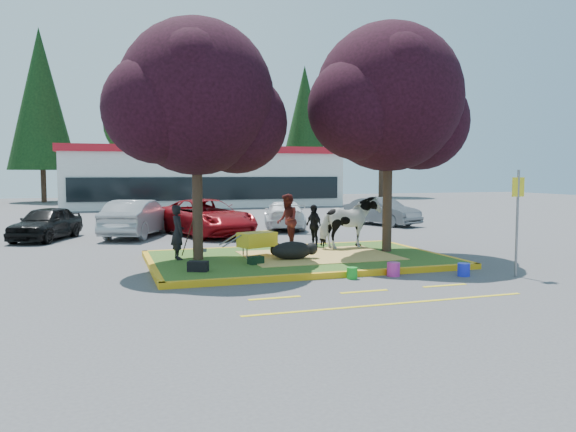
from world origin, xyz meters
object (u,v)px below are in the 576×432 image
object	(u,v)px
handler	(178,232)
wheelbarrow	(258,240)
bucket_green	(352,273)
car_silver	(137,218)
cow	(349,222)
bucket_blue	(464,270)
sign_post	(517,211)
car_black	(46,223)
calf	(292,250)
bucket_pink	(393,269)

from	to	relation	value
handler	wheelbarrow	bearing A→B (deg)	-103.12
handler	bucket_green	size ratio (longest dim) A/B	5.45
wheelbarrow	car_silver	bearing A→B (deg)	90.54
cow	car_silver	world-z (taller)	cow
bucket_blue	car_silver	distance (m)	13.33
handler	bucket_blue	bearing A→B (deg)	-129.53
sign_post	bucket_blue	bearing A→B (deg)	155.12
handler	car_black	size ratio (longest dim) A/B	0.40
calf	bucket_green	world-z (taller)	calf
wheelbarrow	bucket_green	size ratio (longest dim) A/B	6.61
sign_post	bucket_green	size ratio (longest dim) A/B	9.45
sign_post	bucket_blue	world-z (taller)	sign_post
handler	cow	bearing A→B (deg)	-92.47
cow	calf	distance (m)	2.93
bucket_blue	sign_post	bearing A→B (deg)	-19.98
cow	bucket_blue	distance (m)	4.66
handler	car_silver	world-z (taller)	handler
bucket_green	calf	bearing A→B (deg)	106.64
cow	bucket_green	xyz separation A→B (m)	(-1.71, -3.93, -0.84)
cow	bucket_blue	bearing A→B (deg)	-178.57
calf	bucket_blue	size ratio (longest dim) A/B	3.60
bucket_blue	car_black	distance (m)	15.29
bucket_pink	handler	bearing A→B (deg)	144.74
sign_post	bucket_green	distance (m)	4.32
cow	bucket_pink	distance (m)	4.05
calf	wheelbarrow	world-z (taller)	wheelbarrow
handler	calf	bearing A→B (deg)	-117.02
bucket_green	sign_post	bearing A→B (deg)	-13.80
bucket_green	car_black	distance (m)	13.12
sign_post	car_silver	size ratio (longest dim) A/B	0.59
calf	sign_post	distance (m)	5.85
handler	car_black	xyz separation A→B (m)	(-3.98, 7.25, -0.27)
car_black	handler	bearing A→B (deg)	-39.38
car_silver	bucket_pink	bearing A→B (deg)	139.73
bucket_green	bucket_pink	size ratio (longest dim) A/B	0.81
bucket_blue	car_silver	world-z (taller)	car_silver
handler	bucket_green	world-z (taller)	handler
sign_post	bucket_pink	size ratio (longest dim) A/B	7.65
bucket_blue	handler	bearing A→B (deg)	148.62
sign_post	calf	bearing A→B (deg)	139.39
cow	handler	distance (m)	5.42
handler	wheelbarrow	world-z (taller)	handler
calf	car_silver	distance (m)	9.13
bucket_pink	car_black	bearing A→B (deg)	129.51
calf	bucket_blue	bearing A→B (deg)	-25.66
handler	bucket_blue	size ratio (longest dim) A/B	4.73
handler	bucket_pink	size ratio (longest dim) A/B	4.41
bucket_green	bucket_pink	xyz separation A→B (m)	(1.11, 0.00, 0.03)
calf	handler	xyz separation A→B (m)	(-2.98, 1.02, 0.50)
bucket_blue	car_black	world-z (taller)	car_black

